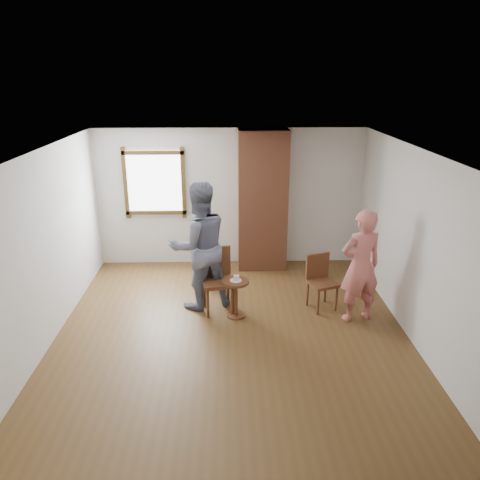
% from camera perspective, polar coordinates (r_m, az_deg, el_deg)
% --- Properties ---
extents(ground, '(5.50, 5.50, 0.00)m').
position_cam_1_polar(ground, '(6.83, -0.99, -11.44)').
color(ground, brown).
rests_on(ground, ground).
extents(room_shell, '(5.04, 5.52, 2.62)m').
position_cam_1_polar(room_shell, '(6.67, -1.62, 4.75)').
color(room_shell, silver).
rests_on(room_shell, ground).
extents(brick_chimney, '(0.90, 0.50, 2.60)m').
position_cam_1_polar(brick_chimney, '(8.66, 2.77, 4.77)').
color(brick_chimney, '#A95C3C').
rests_on(brick_chimney, ground).
extents(stoneware_crock, '(0.34, 0.34, 0.40)m').
position_cam_1_polar(stoneware_crock, '(8.22, -3.75, -4.25)').
color(stoneware_crock, tan).
rests_on(stoneware_crock, ground).
extents(dark_pot, '(0.16, 0.16, 0.16)m').
position_cam_1_polar(dark_pot, '(8.94, -2.24, -3.02)').
color(dark_pot, black).
rests_on(dark_pot, ground).
extents(dining_chair_left, '(0.54, 0.54, 1.00)m').
position_cam_1_polar(dining_chair_left, '(7.27, -2.82, -4.42)').
color(dining_chair_left, brown).
rests_on(dining_chair_left, ground).
extents(dining_chair_right, '(0.52, 0.52, 0.86)m').
position_cam_1_polar(dining_chair_right, '(7.48, 9.78, -4.63)').
color(dining_chair_right, brown).
rests_on(dining_chair_right, ground).
extents(side_table, '(0.40, 0.40, 0.60)m').
position_cam_1_polar(side_table, '(7.11, -0.51, -6.40)').
color(side_table, brown).
rests_on(side_table, ground).
extents(cake_plate, '(0.18, 0.18, 0.01)m').
position_cam_1_polar(cake_plate, '(7.02, -0.52, -4.93)').
color(cake_plate, white).
rests_on(cake_plate, side_table).
extents(cake_slice, '(0.08, 0.07, 0.06)m').
position_cam_1_polar(cake_slice, '(7.01, -0.44, -4.68)').
color(cake_slice, silver).
rests_on(cake_slice, cake_plate).
extents(man, '(1.20, 1.08, 2.02)m').
position_cam_1_polar(man, '(7.24, -5.00, -0.75)').
color(man, '#131835').
rests_on(man, ground).
extents(person_pink, '(0.71, 0.55, 1.73)m').
position_cam_1_polar(person_pink, '(7.05, 14.47, -3.14)').
color(person_pink, '#D36E69').
rests_on(person_pink, ground).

